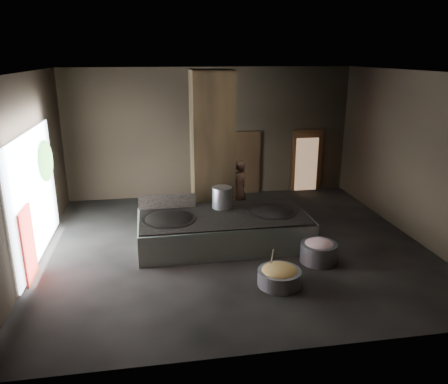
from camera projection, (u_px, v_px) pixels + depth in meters
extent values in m
cube|color=black|center=(234.00, 246.00, 11.79)|extent=(10.00, 9.00, 0.10)
cube|color=black|center=(235.00, 70.00, 10.40)|extent=(10.00, 9.00, 0.10)
cube|color=black|center=(210.00, 133.00, 15.38)|extent=(10.00, 0.10, 4.50)
cube|color=black|center=(289.00, 232.00, 6.82)|extent=(10.00, 0.10, 4.50)
cube|color=black|center=(25.00, 172.00, 10.31)|extent=(0.10, 9.00, 4.50)
cube|color=black|center=(416.00, 156.00, 11.89)|extent=(0.10, 9.00, 4.50)
cube|color=black|center=(212.00, 149.00, 12.84)|extent=(1.20, 1.20, 4.50)
cube|color=#A6B8A7|center=(224.00, 230.00, 11.73)|extent=(4.55, 2.23, 0.79)
cube|color=black|center=(224.00, 215.00, 11.61)|extent=(4.42, 2.12, 0.03)
ellipsoid|color=black|center=(169.00, 221.00, 11.35)|extent=(1.42, 1.42, 0.39)
cylinder|color=black|center=(169.00, 219.00, 11.33)|extent=(1.45, 1.45, 0.05)
ellipsoid|color=black|center=(272.00, 214.00, 11.88)|extent=(1.33, 1.33, 0.37)
cylinder|color=black|center=(272.00, 211.00, 11.86)|extent=(1.35, 1.35, 0.05)
cylinder|color=silver|center=(222.00, 197.00, 12.03)|extent=(0.55, 0.55, 0.59)
cube|color=black|center=(167.00, 201.00, 12.02)|extent=(1.57, 0.08, 0.39)
imported|color=brown|center=(239.00, 189.00, 13.61)|extent=(0.78, 0.71, 1.79)
cylinder|color=gray|center=(279.00, 278.00, 9.67)|extent=(1.23, 1.23, 0.36)
ellipsoid|color=#9EA751|center=(280.00, 271.00, 9.62)|extent=(0.79, 0.79, 0.24)
cylinder|color=silver|center=(272.00, 260.00, 9.67)|extent=(0.07, 0.38, 0.69)
cylinder|color=gray|center=(319.00, 252.00, 10.73)|extent=(1.10, 1.10, 0.49)
ellipsoid|color=#C3757B|center=(319.00, 245.00, 10.67)|extent=(0.74, 0.74, 0.28)
cube|color=black|center=(244.00, 164.00, 15.82)|extent=(1.18, 0.08, 2.38)
cube|color=#8C6647|center=(249.00, 164.00, 16.05)|extent=(0.77, 0.04, 1.81)
cube|color=black|center=(307.00, 161.00, 16.20)|extent=(1.18, 0.08, 2.38)
cube|color=#8C6647|center=(306.00, 164.00, 15.96)|extent=(0.82, 0.04, 1.95)
cube|color=white|center=(35.00, 195.00, 10.71)|extent=(0.04, 4.20, 3.10)
cube|color=maroon|center=(28.00, 245.00, 9.72)|extent=(0.05, 0.90, 1.70)
ellipsoid|color=#194714|center=(46.00, 161.00, 11.57)|extent=(0.28, 1.10, 1.10)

